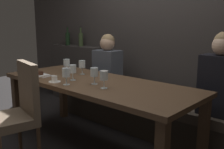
{
  "coord_description": "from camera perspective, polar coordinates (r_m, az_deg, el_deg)",
  "views": [
    {
      "loc": [
        1.88,
        -1.79,
        1.33
      ],
      "look_at": [
        0.23,
        0.01,
        0.84
      ],
      "focal_mm": 41.2,
      "sensor_mm": 36.0,
      "label": 1
    }
  ],
  "objects": [
    {
      "name": "back_wall_tiled",
      "position": [
        3.56,
        10.82,
        13.88
      ],
      "size": [
        6.0,
        0.12,
        3.0
      ],
      "primitive_type": "cube",
      "color": "#383330",
      "rests_on": "ground"
    },
    {
      "name": "banquette_bench",
      "position": [
        3.31,
        5.2,
        -8.15
      ],
      "size": [
        2.5,
        0.44,
        0.45
      ],
      "color": "#312A23",
      "rests_on": "ground"
    },
    {
      "name": "espresso_cup",
      "position": [
        2.67,
        -12.65,
        -1.11
      ],
      "size": [
        0.12,
        0.12,
        0.06
      ],
      "color": "white",
      "rests_on": "dining_table"
    },
    {
      "name": "fork_on_table",
      "position": [
        2.95,
        -14.05,
        -0.45
      ],
      "size": [
        0.05,
        0.17,
        0.01
      ],
      "primitive_type": "cube",
      "rotation": [
        0.0,
        0.0,
        0.22
      ],
      "color": "silver",
      "rests_on": "dining_table"
    },
    {
      "name": "chair_near_side",
      "position": [
        2.53,
        -20.26,
        -7.11
      ],
      "size": [
        0.52,
        0.52,
        0.98
      ],
      "color": "brown",
      "rests_on": "ground"
    },
    {
      "name": "wine_glass_end_left",
      "position": [
        2.51,
        -3.96,
        0.45
      ],
      "size": [
        0.08,
        0.08,
        0.16
      ],
      "color": "silver",
      "rests_on": "dining_table"
    },
    {
      "name": "wine_bottle_dark_red",
      "position": [
        4.61,
        -9.8,
        7.92
      ],
      "size": [
        0.08,
        0.08,
        0.33
      ],
      "color": "black",
      "rests_on": "back_counter"
    },
    {
      "name": "wine_bottle_pale_label",
      "position": [
        4.35,
        -6.93,
        7.82
      ],
      "size": [
        0.08,
        0.08,
        0.33
      ],
      "color": "#384728",
      "rests_on": "back_counter"
    },
    {
      "name": "ground",
      "position": [
        2.92,
        -3.6,
        -15.79
      ],
      "size": [
        9.0,
        9.0,
        0.0
      ],
      "primitive_type": "plane",
      "color": "black"
    },
    {
      "name": "wine_glass_center_front",
      "position": [
        3.15,
        -10.04,
        2.45
      ],
      "size": [
        0.08,
        0.08,
        0.16
      ],
      "color": "silver",
      "rests_on": "dining_table"
    },
    {
      "name": "diner_bearded",
      "position": [
        2.66,
        22.95,
        -0.4
      ],
      "size": [
        0.36,
        0.24,
        0.8
      ],
      "color": "black",
      "rests_on": "banquette_bench"
    },
    {
      "name": "dining_table",
      "position": [
        2.68,
        -3.77,
        -3.29
      ],
      "size": [
        2.2,
        0.84,
        0.74
      ],
      "color": "#493422",
      "rests_on": "ground"
    },
    {
      "name": "back_counter",
      "position": [
        4.53,
        -7.83,
        0.33
      ],
      "size": [
        1.1,
        0.28,
        0.95
      ],
      "primitive_type": "cube",
      "color": "#2F2B29",
      "rests_on": "ground"
    },
    {
      "name": "wine_glass_near_right",
      "position": [
        2.52,
        -10.17,
        0.34
      ],
      "size": [
        0.08,
        0.08,
        0.16
      ],
      "color": "silver",
      "rests_on": "dining_table"
    },
    {
      "name": "wine_glass_far_left",
      "position": [
        2.71,
        -8.73,
        1.07
      ],
      "size": [
        0.08,
        0.08,
        0.16
      ],
      "color": "silver",
      "rests_on": "dining_table"
    },
    {
      "name": "dessert_plate",
      "position": [
        3.05,
        -15.95,
        0.02
      ],
      "size": [
        0.19,
        0.19,
        0.05
      ],
      "color": "white",
      "rests_on": "dining_table"
    },
    {
      "name": "wine_glass_end_right",
      "position": [
        2.34,
        -1.8,
        -0.32
      ],
      "size": [
        0.08,
        0.08,
        0.16
      ],
      "color": "silver",
      "rests_on": "dining_table"
    },
    {
      "name": "wine_glass_near_left",
      "position": [
        3.01,
        -6.67,
        2.15
      ],
      "size": [
        0.08,
        0.08,
        0.16
      ],
      "color": "silver",
      "rests_on": "dining_table"
    },
    {
      "name": "diner_redhead",
      "position": [
        3.49,
        -1.02,
        2.59
      ],
      "size": [
        0.36,
        0.24,
        0.74
      ],
      "color": "#4C515B",
      "rests_on": "banquette_bench"
    }
  ]
}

